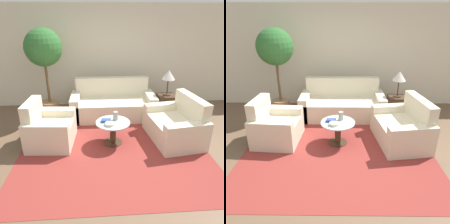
{
  "view_description": "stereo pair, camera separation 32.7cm",
  "coord_description": "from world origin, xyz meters",
  "views": [
    {
      "loc": [
        -0.36,
        -3.12,
        2.28
      ],
      "look_at": [
        -0.08,
        0.81,
        0.55
      ],
      "focal_mm": 35.0,
      "sensor_mm": 36.0,
      "label": 1
    },
    {
      "loc": [
        -0.03,
        -3.13,
        2.28
      ],
      "look_at": [
        -0.08,
        0.81,
        0.55
      ],
      "focal_mm": 35.0,
      "sensor_mm": 36.0,
      "label": 2
    }
  ],
  "objects": [
    {
      "name": "rug",
      "position": [
        -0.08,
        0.56,
        0.0
      ],
      "size": [
        3.42,
        3.45,
        0.01
      ],
      "color": "maroon",
      "rests_on": "ground_plane"
    },
    {
      "name": "potted_plant",
      "position": [
        -1.53,
        1.96,
        1.5
      ],
      "size": [
        0.84,
        0.84,
        2.07
      ],
      "color": "#93704C",
      "rests_on": "ground_plane"
    },
    {
      "name": "coffee_table",
      "position": [
        -0.08,
        0.56,
        0.29
      ],
      "size": [
        0.65,
        0.65,
        0.45
      ],
      "color": "#422D1E",
      "rests_on": "ground_plane"
    },
    {
      "name": "book_stack",
      "position": [
        -0.21,
        0.58,
        0.48
      ],
      "size": [
        0.18,
        0.14,
        0.05
      ],
      "rotation": [
        0.0,
        0.0,
        -0.13
      ],
      "color": "#334C8C",
      "rests_on": "coffee_table"
    },
    {
      "name": "sofa_main",
      "position": [
        0.01,
        1.87,
        0.29
      ],
      "size": [
        2.0,
        0.89,
        0.9
      ],
      "color": "beige",
      "rests_on": "ground_plane"
    },
    {
      "name": "vase",
      "position": [
        -0.02,
        0.65,
        0.54
      ],
      "size": [
        0.09,
        0.09,
        0.17
      ],
      "color": "#9E998E",
      "rests_on": "coffee_table"
    },
    {
      "name": "bowl",
      "position": [
        -0.15,
        0.44,
        0.48
      ],
      "size": [
        0.18,
        0.18,
        0.05
      ],
      "color": "beige",
      "rests_on": "coffee_table"
    },
    {
      "name": "side_table",
      "position": [
        1.31,
        1.75,
        0.27
      ],
      "size": [
        0.4,
        0.4,
        0.55
      ],
      "color": "#422D1E",
      "rests_on": "ground_plane"
    },
    {
      "name": "ground_plane",
      "position": [
        0.0,
        0.0,
        0.0
      ],
      "size": [
        14.0,
        14.0,
        0.0
      ],
      "primitive_type": "plane",
      "color": "brown"
    },
    {
      "name": "loveseat",
      "position": [
        1.2,
        0.64,
        0.29
      ],
      "size": [
        1.01,
        1.32,
        0.89
      ],
      "rotation": [
        0.0,
        0.0,
        -1.43
      ],
      "color": "beige",
      "rests_on": "ground_plane"
    },
    {
      "name": "wall_back",
      "position": [
        0.0,
        2.75,
        1.3
      ],
      "size": [
        10.0,
        0.06,
        2.6
      ],
      "color": "beige",
      "rests_on": "ground_plane"
    },
    {
      "name": "armchair",
      "position": [
        -1.32,
        0.66,
        0.28
      ],
      "size": [
        0.89,
        0.96,
        0.87
      ],
      "rotation": [
        0.0,
        0.0,
        1.5
      ],
      "color": "beige",
      "rests_on": "ground_plane"
    },
    {
      "name": "table_lamp",
      "position": [
        1.31,
        1.75,
        1.02
      ],
      "size": [
        0.3,
        0.3,
        0.6
      ],
      "color": "#422D1E",
      "rests_on": "side_table"
    }
  ]
}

